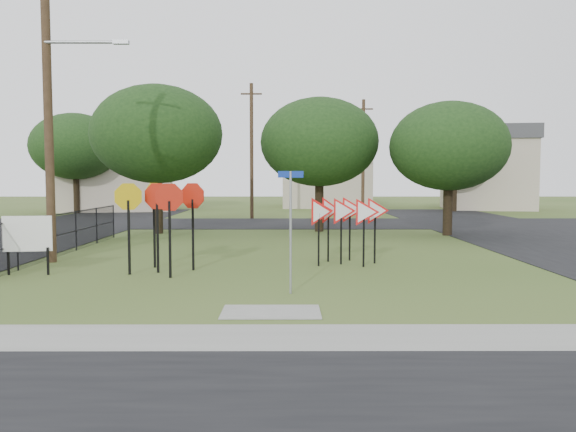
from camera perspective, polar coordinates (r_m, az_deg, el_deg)
The scene contains 23 objects.
ground at distance 13.88m, azimuth -1.47°, elevation -7.44°, with size 140.00×140.00×0.00m, color #3A521E.
sidewalk at distance 9.79m, azimuth -2.03°, elevation -12.21°, with size 30.00×1.60×0.02m, color gray.
planting_strip at distance 8.65m, azimuth -2.29°, elevation -14.42°, with size 30.00×0.80×0.02m, color #3A521E.
street_right at distance 26.48m, azimuth 26.04°, elevation -2.41°, with size 8.00×50.00×0.02m, color black.
street_far at distance 33.72m, azimuth -0.71°, elevation -0.75°, with size 60.00×8.00×0.02m, color black.
curb_pad at distance 11.53m, azimuth -1.74°, elevation -9.73°, with size 2.00×1.20×0.02m, color gray.
street_name_sign at distance 13.13m, azimuth 0.27°, elevation -0.76°, with size 0.59×0.11×2.89m.
stop_sign_cluster at distance 16.51m, azimuth -12.83°, elevation 0.99°, with size 2.45×2.08×2.61m.
yield_sign_cluster at distance 17.85m, azimuth 5.53°, elevation 0.24°, with size 2.73×1.52×2.16m.
info_board at distance 17.35m, azimuth -24.96°, elevation -1.85°, with size 1.33×0.21×1.67m.
utility_pole_main at distance 19.77m, azimuth -23.05°, elevation 10.79°, with size 3.55×0.33×10.00m.
far_pole_a at distance 37.72m, azimuth -3.72°, elevation 6.71°, with size 1.40×0.24×9.00m.
far_pole_b at distance 42.03m, azimuth 7.64°, elevation 6.05°, with size 1.40×0.24×8.50m.
far_pole_c at distance 44.85m, azimuth -13.55°, elevation 6.16°, with size 1.40×0.24×9.00m.
fence_run at distance 21.46m, azimuth -21.82°, elevation -1.59°, with size 0.05×11.55×1.50m.
house_left at distance 49.72m, azimuth -16.97°, elevation 4.76°, with size 10.58×8.88×7.20m.
house_mid at distance 53.74m, azimuth 3.76°, elevation 4.31°, with size 8.40×8.40×6.20m.
house_right at distance 52.68m, azimuth 19.51°, elevation 4.65°, with size 8.30×8.30×7.20m.
tree_near_left at distance 28.40m, azimuth -13.15°, elevation 8.07°, with size 6.40×6.40×7.27m.
tree_near_mid at distance 28.71m, azimuth 3.22°, elevation 7.49°, with size 6.00×6.00×6.80m.
tree_near_right at distance 27.74m, azimuth 16.03°, elevation 6.82°, with size 5.60×5.60×6.33m.
tree_far_left at distance 46.62m, azimuth -20.81°, elevation 6.62°, with size 6.80×6.80×7.73m.
tree_far_right at distance 47.65m, azimuth 16.60°, elevation 5.89°, with size 6.00×6.00×6.80m.
Camera 1 is at (0.31, -13.61, 2.72)m, focal length 35.00 mm.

